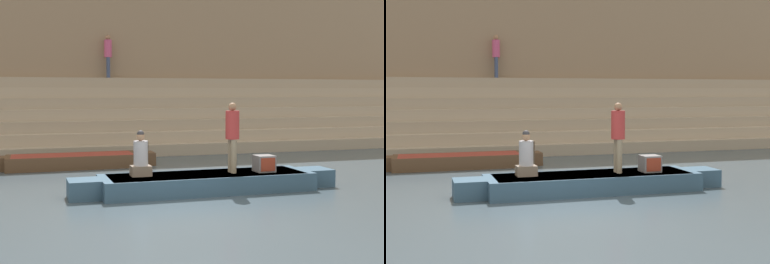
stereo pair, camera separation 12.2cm
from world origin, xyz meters
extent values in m
plane|color=#3D4C56|center=(0.00, 0.00, 0.00)|extent=(120.00, 120.00, 0.00)
cube|color=tan|center=(0.00, 11.12, 0.21)|extent=(36.00, 4.31, 0.42)
cube|color=#B2A28D|center=(0.00, 11.43, 0.63)|extent=(36.00, 3.70, 0.42)
cube|color=tan|center=(0.00, 11.74, 1.05)|extent=(36.00, 3.08, 0.42)
cube|color=#B2A28D|center=(0.00, 12.05, 1.47)|extent=(36.00, 2.46, 0.42)
cube|color=tan|center=(0.00, 12.35, 1.89)|extent=(36.00, 1.85, 0.42)
cube|color=#B2A28D|center=(0.00, 12.66, 2.31)|extent=(36.00, 1.23, 0.42)
cube|color=tan|center=(0.00, 12.97, 2.73)|extent=(36.00, 0.62, 0.42)
cube|color=#937A60|center=(0.00, 13.88, 4.88)|extent=(34.20, 1.20, 9.76)
cube|color=brown|center=(0.00, 13.26, 0.30)|extent=(34.20, 0.12, 0.60)
cube|color=#33516B|center=(1.04, 2.01, 0.21)|extent=(5.04, 1.44, 0.43)
cube|color=tan|center=(1.04, 2.01, 0.40)|extent=(4.64, 1.34, 0.05)
cube|color=#33516B|center=(3.91, 2.01, 0.21)|extent=(0.71, 0.79, 0.43)
cube|color=#33516B|center=(-1.84, 2.01, 0.21)|extent=(0.71, 0.79, 0.43)
cylinder|color=olive|center=(0.28, 2.83, 0.33)|extent=(2.31, 0.04, 0.04)
cylinder|color=gray|center=(1.66, 2.07, 0.83)|extent=(0.14, 0.14, 0.81)
cylinder|color=gray|center=(1.66, 1.89, 0.83)|extent=(0.14, 0.14, 0.81)
cylinder|color=#B23333|center=(1.66, 1.98, 1.57)|extent=(0.33, 0.33, 0.67)
sphere|color=#9E7556|center=(1.66, 1.98, 2.00)|extent=(0.19, 0.19, 0.19)
cube|color=#756656|center=(-0.53, 2.14, 0.54)|extent=(0.46, 0.36, 0.24)
cylinder|color=#B2B2BC|center=(-0.53, 2.14, 0.95)|extent=(0.33, 0.33, 0.57)
sphere|color=#9E7556|center=(-0.53, 2.14, 1.33)|extent=(0.19, 0.19, 0.19)
sphere|color=#333338|center=(-0.53, 2.14, 1.40)|extent=(0.16, 0.16, 0.16)
cube|color=slate|center=(2.46, 1.90, 0.62)|extent=(0.45, 0.43, 0.40)
cube|color=#99331E|center=(2.46, 1.68, 0.62)|extent=(0.37, 0.02, 0.32)
cube|color=brown|center=(-1.65, 6.99, 0.21)|extent=(4.00, 1.31, 0.41)
cube|color=#993328|center=(-1.65, 6.99, 0.39)|extent=(3.68, 1.21, 0.05)
cube|color=brown|center=(0.63, 6.99, 0.21)|extent=(0.56, 0.72, 0.41)
cylinder|color=#473828|center=(0.08, 4.44, 0.50)|extent=(0.17, 0.17, 1.00)
cylinder|color=#3D4C75|center=(0.37, 13.06, 3.37)|extent=(0.13, 0.13, 0.87)
cylinder|color=#3D4C75|center=(0.37, 12.88, 3.37)|extent=(0.13, 0.13, 0.87)
cylinder|color=#C64C7F|center=(0.37, 12.97, 4.17)|extent=(0.32, 0.32, 0.73)
sphere|color=#9E7556|center=(0.37, 12.97, 4.64)|extent=(0.21, 0.21, 0.21)
camera|label=1|loc=(-3.04, -9.81, 2.36)|focal=50.00mm
camera|label=2|loc=(-2.93, -9.85, 2.36)|focal=50.00mm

